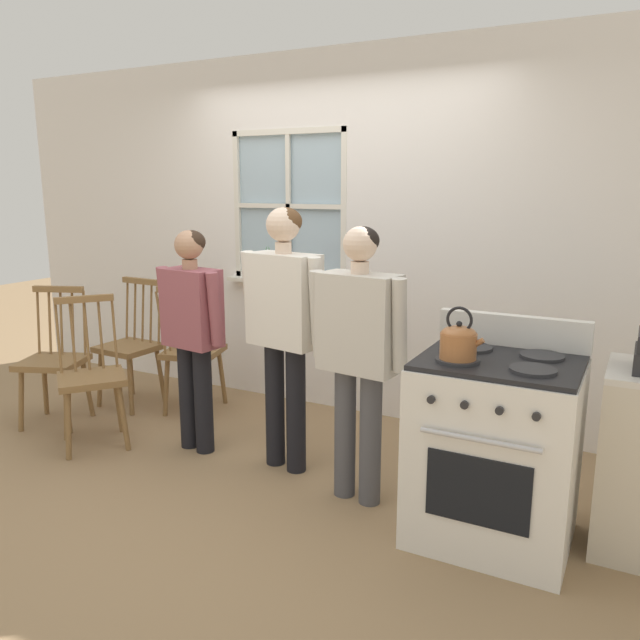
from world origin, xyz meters
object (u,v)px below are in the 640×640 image
object	(u,v)px
chair_by_window	(54,362)
chair_center_cluster	(91,378)
person_elderly_left	(192,323)
kettle	(459,341)
person_adult_right	(359,341)
potted_plant	(267,269)
chair_near_stove	(131,347)
chair_near_wall	(191,352)
person_teen_center	(284,314)
stove	(495,448)

from	to	relation	value
chair_by_window	chair_center_cluster	distance (m)	0.57
person_elderly_left	kettle	bearing A→B (deg)	-1.85
person_elderly_left	person_adult_right	size ratio (longest dim) A/B	0.96
potted_plant	chair_near_stove	bearing A→B (deg)	-145.38
chair_near_wall	person_adult_right	size ratio (longest dim) A/B	0.66
kettle	person_teen_center	bearing A→B (deg)	163.37
person_adult_right	stove	bearing A→B (deg)	3.59
chair_center_cluster	potted_plant	distance (m)	1.58
person_adult_right	potted_plant	xyz separation A→B (m)	(-1.34, 1.21, 0.16)
chair_by_window	chair_near_wall	size ratio (longest dim) A/B	1.00
person_adult_right	potted_plant	size ratio (longest dim) A/B	5.47
chair_by_window	potted_plant	bearing A→B (deg)	25.65
chair_center_cluster	stove	size ratio (longest dim) A/B	0.93
chair_by_window	person_elderly_left	bearing A→B (deg)	-16.89
chair_by_window	chair_near_wall	distance (m)	0.98
chair_near_stove	kettle	size ratio (longest dim) A/B	4.06
potted_plant	chair_center_cluster	bearing A→B (deg)	-112.10
chair_center_cluster	kettle	bearing A→B (deg)	-52.46
chair_by_window	chair_center_cluster	bearing A→B (deg)	-37.51
potted_plant	kettle	bearing A→B (deg)	-35.81
chair_center_cluster	person_elderly_left	size ratio (longest dim) A/B	0.69
person_elderly_left	person_teen_center	bearing A→B (deg)	11.11
stove	person_teen_center	bearing A→B (deg)	170.89
chair_center_cluster	chair_near_wall	bearing A→B (deg)	28.03
chair_center_cluster	person_adult_right	world-z (taller)	person_adult_right
person_elderly_left	potted_plant	xyz separation A→B (m)	(-0.12, 1.09, 0.21)
kettle	chair_near_wall	bearing A→B (deg)	159.13
chair_by_window	kettle	size ratio (longest dim) A/B	4.06
person_adult_right	stove	distance (m)	0.87
chair_by_window	chair_near_wall	world-z (taller)	same
chair_near_wall	chair_center_cluster	world-z (taller)	same
kettle	potted_plant	world-z (taller)	potted_plant
kettle	chair_by_window	bearing A→B (deg)	176.22
stove	kettle	xyz separation A→B (m)	(-0.17, -0.13, 0.55)
person_adult_right	chair_near_stove	bearing A→B (deg)	172.60
person_teen_center	person_elderly_left	bearing A→B (deg)	-166.44
stove	potted_plant	distance (m)	2.52
chair_by_window	person_elderly_left	world-z (taller)	person_elderly_left
chair_near_stove	person_adult_right	size ratio (longest dim) A/B	0.66
chair_center_cluster	stove	distance (m)	2.64
chair_near_wall	stove	xyz separation A→B (m)	(2.49, -0.75, 0.01)
potted_plant	chair_near_wall	bearing A→B (deg)	-127.63
chair_near_wall	chair_near_stove	xyz separation A→B (m)	(-0.51, -0.11, 0.00)
chair_near_stove	person_elderly_left	distance (m)	1.19
person_teen_center	stove	world-z (taller)	person_teen_center
stove	chair_near_stove	bearing A→B (deg)	167.99
person_teen_center	person_adult_right	size ratio (longest dim) A/B	1.05
chair_by_window	person_elderly_left	xyz separation A→B (m)	(1.21, 0.10, 0.40)
kettle	potted_plant	bearing A→B (deg)	144.19
chair_near_wall	person_teen_center	distance (m)	1.39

